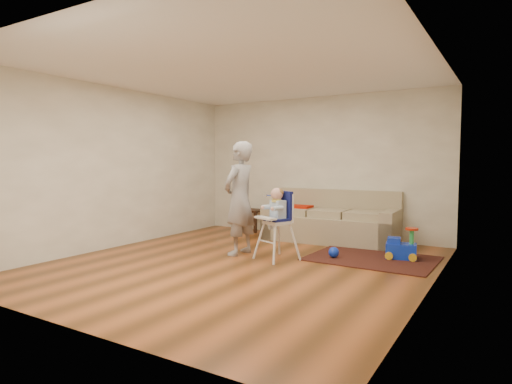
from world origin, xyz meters
The scene contains 9 objects.
ground centered at (0.00, 0.00, 0.00)m, with size 5.50×5.50×0.00m, color #4F2B0F.
room_envelope centered at (0.00, 0.53, 1.88)m, with size 5.04×5.52×2.72m.
sofa centered at (0.44, 2.30, 0.46)m, with size 2.42×1.05×0.92m.
side_table centered at (-1.39, 2.55, 0.23)m, with size 0.45×0.45×0.45m, color black, non-canonical shape.
area_rug centered at (1.50, 1.26, 0.01)m, with size 1.79×1.34×0.01m, color black.
ride_on_toy centered at (1.88, 1.46, 0.25)m, with size 0.43×0.31×0.47m, color #1033DA, non-canonical shape.
toy_ball centered at (1.00, 1.00, 0.09)m, with size 0.16×0.16×0.16m, color #1033DA.
high_chair centered at (0.30, 0.50, 0.52)m, with size 0.66×0.66×1.07m.
adult centered at (-0.36, 0.50, 0.88)m, with size 0.64×0.42×1.76m, color #99989B.
Camera 1 is at (3.27, -5.02, 1.45)m, focal length 30.00 mm.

